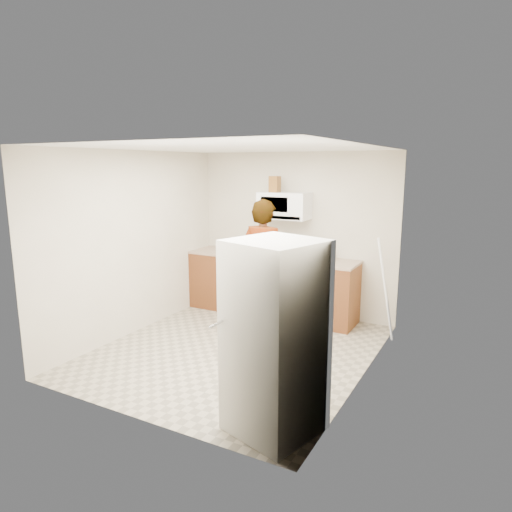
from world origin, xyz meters
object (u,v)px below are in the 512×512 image
Objects in this scene: microwave at (284,206)px; fridge at (275,338)px; saucepan at (269,249)px; person at (263,266)px; gas_range at (280,285)px; kettle at (325,253)px.

microwave reaches higher than fridge.
saucepan is at bearing -170.85° from microwave.
saucepan is (-1.52, 2.91, 0.17)m from fridge.
person is (0.05, -0.77, -0.77)m from microwave.
microwave is at bearing 129.79° from fridge.
gas_range is 4.92× the size of saucepan.
person is 1.00m from kettle.
microwave is 0.45× the size of fridge.
microwave is 4.10× the size of kettle.
saucepan is at bearing 133.75° from fridge.
saucepan is at bearing 173.53° from kettle.
kettle is (0.62, 0.78, 0.10)m from person.
kettle is at bearing 11.19° from gas_range.
microwave is 3.32m from fridge.
kettle is at bearing -129.58° from person.
microwave reaches higher than kettle.
kettle reaches higher than saucepan.
kettle is (0.67, 0.00, -0.67)m from microwave.
gas_range is at bearing 130.74° from fridge.
gas_range is at bearing -21.47° from saucepan.
saucepan is at bearing -70.28° from person.
fridge is 9.16× the size of kettle.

